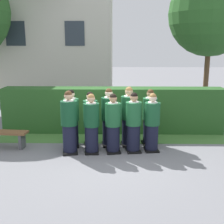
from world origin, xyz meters
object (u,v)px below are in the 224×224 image
student_front_row_0 (69,124)px  student_rear_row_2 (109,119)px  student_front_row_4 (152,124)px  student_rear_row_0 (72,120)px  student_rear_row_4 (150,118)px  student_front_row_1 (92,125)px  student_front_row_2 (113,125)px  student_front_row_3 (134,124)px  student_rear_row_3 (129,118)px  wooden_bench (3,136)px  student_rear_row_1 (91,120)px

student_front_row_0 → student_rear_row_2: (1.03, 0.61, -0.01)m
student_front_row_4 → student_rear_row_0: student_rear_row_0 is taller
student_rear_row_4 → student_front_row_0: bearing=-161.3°
student_front_row_4 → student_rear_row_0: 2.25m
student_front_row_0 → student_front_row_1: size_ratio=1.05×
student_front_row_2 → student_rear_row_2: (-0.13, 0.53, 0.03)m
student_front_row_3 → student_front_row_1: bearing=-174.3°
student_front_row_1 → student_front_row_4: 1.63m
student_front_row_4 → student_rear_row_2: student_rear_row_2 is taller
student_front_row_3 → student_rear_row_0: 1.76m
student_front_row_2 → student_front_row_3: bearing=6.3°
student_front_row_4 → student_front_row_2: bearing=-173.1°
student_rear_row_2 → student_rear_row_3: 0.56m
student_front_row_4 → student_rear_row_2: size_ratio=0.96×
student_front_row_3 → student_rear_row_3: size_ratio=0.95×
student_rear_row_2 → wooden_bench: size_ratio=1.17×
student_rear_row_4 → student_front_row_1: bearing=-156.1°
student_rear_row_1 → student_front_row_2: bearing=-37.5°
student_front_row_2 → student_rear_row_3: (0.44, 0.56, 0.05)m
student_rear_row_0 → student_rear_row_1: 0.53m
student_front_row_0 → student_rear_row_2: size_ratio=1.01×
student_front_row_4 → student_rear_row_3: student_rear_row_3 is taller
student_front_row_0 → wooden_bench: 2.03m
student_front_row_0 → student_front_row_4: bearing=5.4°
student_front_row_0 → student_rear_row_0: 0.52m
student_front_row_1 → student_rear_row_1: 0.55m
student_rear_row_4 → wooden_bench: student_rear_row_4 is taller
student_rear_row_1 → student_rear_row_2: (0.52, 0.04, 0.05)m
student_front_row_4 → wooden_bench: (-4.16, 0.16, -0.41)m
student_rear_row_0 → wooden_bench: bearing=-175.6°
student_front_row_0 → student_front_row_3: student_front_row_0 is taller
wooden_bench → student_rear_row_2: bearing=4.7°
student_front_row_4 → student_rear_row_4: size_ratio=0.98×
student_rear_row_0 → student_rear_row_4: bearing=6.0°
student_front_row_3 → student_front_row_4: size_ratio=1.02×
student_front_row_2 → student_rear_row_1: 0.82m
student_front_row_2 → student_rear_row_2: size_ratio=0.96×
student_front_row_1 → student_rear_row_4: student_rear_row_4 is taller
student_rear_row_1 → student_rear_row_2: size_ratio=0.94×
student_front_row_3 → student_rear_row_0: (-1.72, 0.37, 0.01)m
wooden_bench → student_front_row_4: bearing=-2.2°
student_rear_row_1 → student_rear_row_2: 0.53m
student_front_row_0 → student_rear_row_4: (2.21, 0.75, -0.03)m
wooden_bench → student_rear_row_4: bearing=5.2°
student_front_row_2 → student_front_row_3: student_front_row_3 is taller
student_front_row_2 → student_front_row_0: bearing=-176.1°
student_front_row_0 → student_front_row_3: bearing=4.7°
student_front_row_0 → student_front_row_2: bearing=3.9°
student_front_row_4 → student_rear_row_1: 1.74m
student_front_row_2 → student_rear_row_3: student_rear_row_3 is taller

